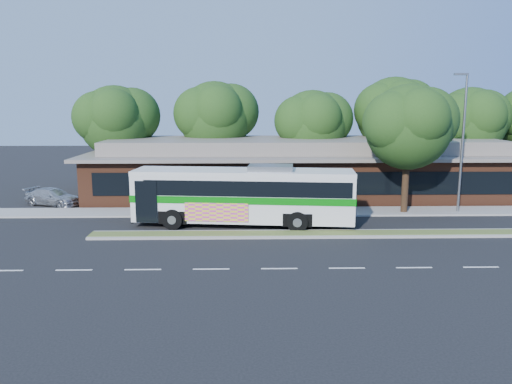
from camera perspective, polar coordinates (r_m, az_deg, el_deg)
The scene contains 14 objects.
ground at distance 27.37m, azimuth 8.26°, elevation -5.23°, with size 120.00×120.00×0.00m, color black.
median_strip at distance 27.92m, azimuth 8.06°, elevation -4.76°, with size 26.00×1.10×0.15m, color #4D5624.
sidewalk at distance 33.50m, azimuth 6.48°, elevation -2.24°, with size 44.00×2.60×0.12m, color gray.
parking_lot at distance 39.14m, azimuth -21.43°, elevation -1.17°, with size 14.00×12.00×0.01m, color black.
plaza_building at distance 39.60m, azimuth 5.27°, elevation 2.73°, with size 33.20×11.20×4.45m.
lamp_post at distance 35.05m, azimuth 22.50°, elevation 5.61°, with size 0.93×0.18×9.07m.
tree_bg_a at distance 42.40m, azimuth -15.18°, elevation 7.99°, with size 6.47×5.80×8.63m.
tree_bg_b at distance 42.23m, azimuth -4.12°, elevation 8.68°, with size 6.69×6.00×9.00m.
tree_bg_c at distance 41.61m, azimuth 6.95°, elevation 7.85°, with size 6.24×5.60×8.26m.
tree_bg_d at distance 44.12m, azimuth 15.98°, elevation 8.74°, with size 6.91×6.20×9.37m.
tree_bg_e at distance 45.32m, azimuth 23.61°, elevation 7.46°, with size 6.47×5.80×8.50m.
transit_bus at distance 29.46m, azimuth -1.34°, elevation 0.01°, with size 13.16×4.21×3.63m.
sedan at distance 38.36m, azimuth -22.20°, elevation -0.51°, with size 1.72×4.22×1.23m, color #A1A3A8.
sidewalk_tree at distance 33.96m, azimuth 17.59°, elevation 7.32°, with size 6.10×5.47×8.42m.
Camera 1 is at (-4.49, -26.02, 7.21)m, focal length 35.00 mm.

